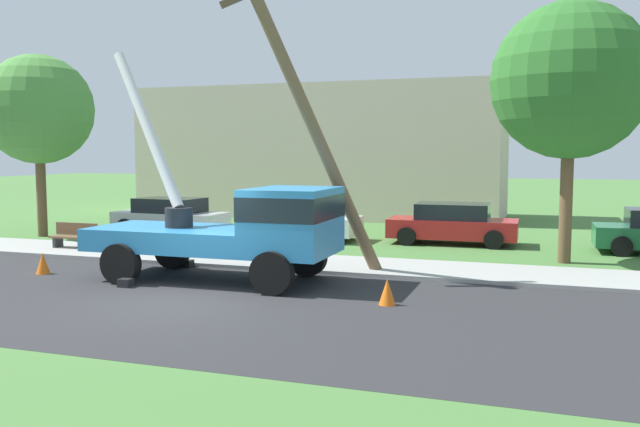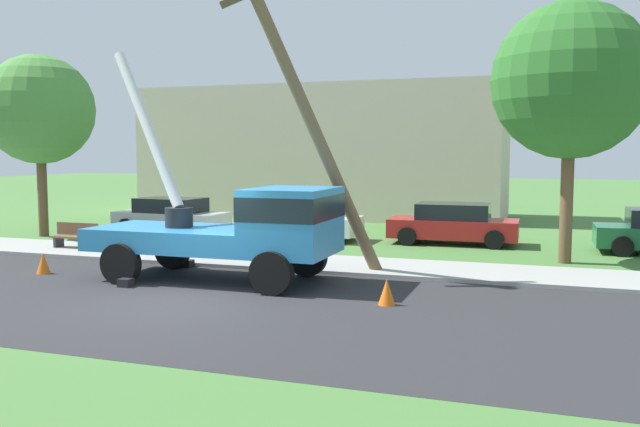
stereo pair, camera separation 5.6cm
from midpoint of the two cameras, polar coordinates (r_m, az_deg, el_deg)
The scene contains 14 objects.
ground_plane at distance 25.82m, azimuth 2.17°, elevation -1.89°, with size 120.00×120.00×0.00m, color #477538.
road_asphalt at distance 14.92m, azimuth -11.54°, elevation -7.27°, with size 80.00×7.98×0.01m, color #2B2B2D.
sidewalk_strip at distance 19.60m, azimuth -3.55°, elevation -4.04°, with size 80.00×2.69×0.10m, color #9E9E99.
utility_truck at distance 16.64m, azimuth -6.42°, elevation -1.00°, with size 6.78×3.20×5.98m.
leaning_utility_pole at distance 17.53m, azimuth -1.09°, elevation 8.67°, with size 3.92×2.06×8.35m.
traffic_cone_ahead at distance 14.28m, azimuth 5.79°, elevation -6.62°, with size 0.36×0.36×0.56m, color orange.
traffic_cone_behind at distance 19.22m, azimuth -22.32°, elevation -3.91°, with size 0.36×0.36×0.56m, color orange.
parked_sedan_silver at distance 26.80m, azimuth -12.44°, elevation -0.22°, with size 4.51×2.21×1.42m.
parked_sedan_white at distance 24.63m, azimuth -1.64°, elevation -0.57°, with size 4.44×2.09×1.42m.
parked_sedan_red at distance 23.88m, azimuth 11.29°, elevation -0.85°, with size 4.44×2.09×1.42m.
park_bench at distance 23.29m, azimuth -19.98°, elevation -1.84°, with size 1.60×0.45×0.90m.
roadside_tree_near at distance 20.65m, azimuth 20.54°, elevation 10.46°, with size 4.46×4.46×7.45m.
roadside_tree_far at distance 27.61m, azimuth -22.63°, elevation 8.10°, with size 4.09×4.09×6.84m.
lowrise_building_backdrop at distance 34.23m, azimuth 0.26°, elevation 5.24°, with size 18.00×6.00×6.40m, color beige.
Camera 2 is at (7.50, -12.49, 3.22)m, focal length 37.77 mm.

